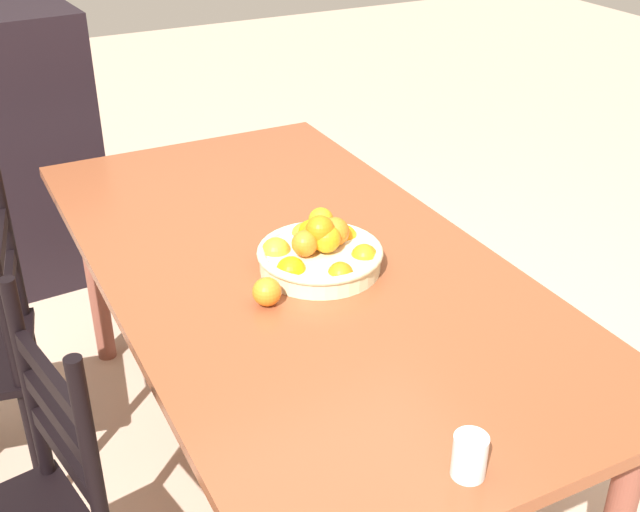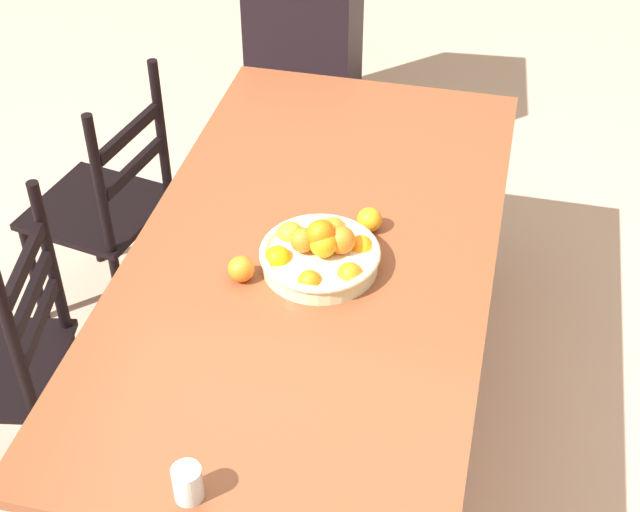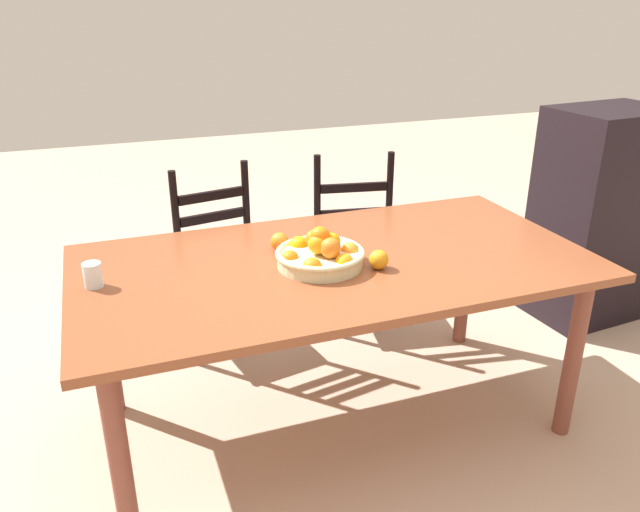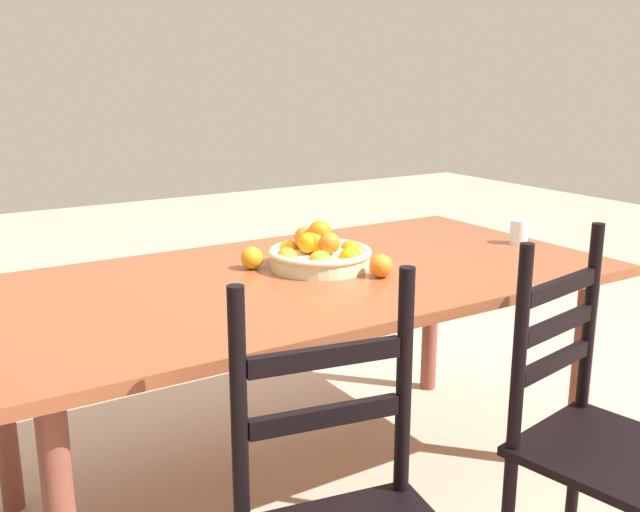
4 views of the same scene
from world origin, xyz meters
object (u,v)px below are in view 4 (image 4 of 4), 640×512
Objects in this scene: chair_by_cabinet at (594,439)px; orange_loose_0 at (252,258)px; dining_table at (306,297)px; fruit_bowl at (319,253)px; orange_loose_1 at (381,266)px; drinking_glass at (519,232)px.

orange_loose_0 is at bearing 105.82° from chair_by_cabinet.
fruit_bowl is at bearing -153.76° from dining_table.
orange_loose_1 reaches higher than dining_table.
dining_table is 0.16m from fruit_bowl.
orange_loose_1 is at bearing 95.05° from chair_by_cabinet.
orange_loose_0 is (0.49, -1.00, 0.34)m from chair_by_cabinet.
chair_by_cabinet is 11.06× the size of drinking_glass.
dining_table is 0.96m from chair_by_cabinet.
chair_by_cabinet reaches higher than dining_table.
orange_loose_1 is (0.19, -0.69, 0.34)m from chair_by_cabinet.
chair_by_cabinet is 13.40× the size of orange_loose_0.
orange_loose_1 is at bearing 117.51° from fruit_bowl.
orange_loose_1 is (-0.18, 0.17, 0.12)m from dining_table.
chair_by_cabinet is at bearing 116.29° from orange_loose_0.
dining_table is 2.01× the size of chair_by_cabinet.
fruit_bowl is at bearing 97.93° from chair_by_cabinet.
drinking_glass is at bearing 45.50° from chair_by_cabinet.
drinking_glass is (-0.73, -0.10, 0.01)m from orange_loose_1.
chair_by_cabinet is 0.80m from orange_loose_1.
chair_by_cabinet is 1.17m from orange_loose_0.
drinking_glass is (-0.53, -0.79, 0.35)m from chair_by_cabinet.
orange_loose_1 is (-0.30, 0.31, -0.00)m from orange_loose_0.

